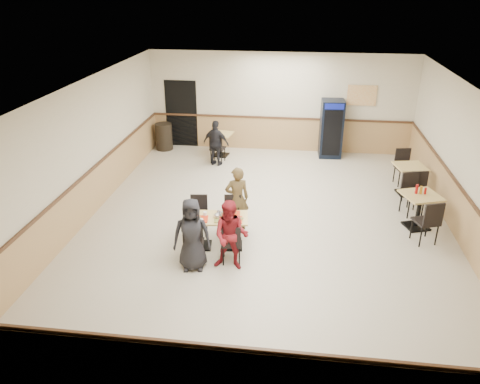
# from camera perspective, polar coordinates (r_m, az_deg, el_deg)

# --- Properties ---
(ground) EXTENTS (10.00, 10.00, 0.00)m
(ground) POSITION_cam_1_polar(r_m,az_deg,el_deg) (10.38, 3.21, -3.89)
(ground) COLOR beige
(ground) RESTS_ON ground
(room_shell) EXTENTS (10.00, 10.00, 10.00)m
(room_shell) POSITION_cam_1_polar(r_m,az_deg,el_deg) (12.50, 12.35, 3.57)
(room_shell) COLOR silver
(room_shell) RESTS_ON ground
(main_table) EXTENTS (1.31, 0.77, 0.67)m
(main_table) POSITION_cam_1_polar(r_m,az_deg,el_deg) (9.32, -2.90, -4.29)
(main_table) COLOR black
(main_table) RESTS_ON ground
(main_chairs) EXTENTS (1.27, 1.58, 0.85)m
(main_chairs) POSITION_cam_1_polar(r_m,az_deg,el_deg) (9.34, -3.17, -4.40)
(main_chairs) COLOR black
(main_chairs) RESTS_ON ground
(diner_woman_left) EXTENTS (0.75, 0.55, 1.40)m
(diner_woman_left) POSITION_cam_1_polar(r_m,az_deg,el_deg) (8.57, -5.89, -5.19)
(diner_woman_left) COLOR black
(diner_woman_left) RESTS_ON ground
(diner_woman_right) EXTENTS (0.69, 0.56, 1.36)m
(diner_woman_right) POSITION_cam_1_polar(r_m,az_deg,el_deg) (8.54, -1.11, -5.35)
(diner_woman_right) COLOR maroon
(diner_woman_right) RESTS_ON ground
(diner_man_opposite) EXTENTS (0.60, 0.48, 1.42)m
(diner_man_opposite) POSITION_cam_1_polar(r_m,az_deg,el_deg) (9.86, -0.37, -0.82)
(diner_man_opposite) COLOR #503F22
(diner_man_opposite) RESTS_ON ground
(lone_diner) EXTENTS (0.83, 0.51, 1.32)m
(lone_diner) POSITION_cam_1_polar(r_m,az_deg,el_deg) (13.42, -2.93, 5.96)
(lone_diner) COLOR black
(lone_diner) RESTS_ON ground
(tabletop_clutter) EXTENTS (1.10, 0.63, 0.12)m
(tabletop_clutter) POSITION_cam_1_polar(r_m,az_deg,el_deg) (9.17, -2.83, -3.08)
(tabletop_clutter) COLOR red
(tabletop_clutter) RESTS_ON main_table
(side_table_near) EXTENTS (0.93, 0.93, 0.78)m
(side_table_near) POSITION_cam_1_polar(r_m,az_deg,el_deg) (10.71, 21.03, -1.57)
(side_table_near) COLOR black
(side_table_near) RESTS_ON ground
(side_table_near_chair_south) EXTENTS (0.58, 0.58, 0.99)m
(side_table_near_chair_south) POSITION_cam_1_polar(r_m,az_deg,el_deg) (10.18, 21.72, -3.23)
(side_table_near_chair_south) COLOR black
(side_table_near_chair_south) RESTS_ON ground
(side_table_near_chair_north) EXTENTS (0.58, 0.58, 0.99)m
(side_table_near_chair_north) POSITION_cam_1_polar(r_m,az_deg,el_deg) (11.27, 20.37, -0.29)
(side_table_near_chair_north) COLOR black
(side_table_near_chair_north) RESTS_ON ground
(side_table_far) EXTENTS (0.83, 0.83, 0.75)m
(side_table_far) POSITION_cam_1_polar(r_m,az_deg,el_deg) (12.32, 19.91, 1.93)
(side_table_far) COLOR black
(side_table_far) RESTS_ON ground
(side_table_far_chair_south) EXTENTS (0.52, 0.52, 0.95)m
(side_table_far_chair_south) POSITION_cam_1_polar(r_m,az_deg,el_deg) (11.79, 20.44, 0.70)
(side_table_far_chair_south) COLOR black
(side_table_far_chair_south) RESTS_ON ground
(side_table_far_chair_north) EXTENTS (0.52, 0.52, 0.95)m
(side_table_far_chair_north) POSITION_cam_1_polar(r_m,az_deg,el_deg) (12.88, 19.40, 2.86)
(side_table_far_chair_north) COLOR black
(side_table_far_chair_north) RESTS_ON ground
(condiment_caddy) EXTENTS (0.23, 0.06, 0.20)m
(condiment_caddy) POSITION_cam_1_polar(r_m,az_deg,el_deg) (10.60, 21.10, 0.26)
(condiment_caddy) COLOR #A90C0C
(condiment_caddy) RESTS_ON side_table_near
(back_table) EXTENTS (0.75, 0.75, 0.71)m
(back_table) POSITION_cam_1_polar(r_m,az_deg,el_deg) (14.23, -2.34, 6.25)
(back_table) COLOR black
(back_table) RESTS_ON ground
(back_table_chair_lone) EXTENTS (0.47, 0.47, 0.89)m
(back_table_chair_lone) POSITION_cam_1_polar(r_m,az_deg,el_deg) (13.71, -2.73, 5.42)
(back_table_chair_lone) COLOR black
(back_table_chair_lone) RESTS_ON ground
(pepsi_cooler) EXTENTS (0.68, 0.69, 1.72)m
(pepsi_cooler) POSITION_cam_1_polar(r_m,az_deg,el_deg) (14.33, 11.06, 7.59)
(pepsi_cooler) COLOR black
(pepsi_cooler) RESTS_ON ground
(trash_bin) EXTENTS (0.53, 0.53, 0.83)m
(trash_bin) POSITION_cam_1_polar(r_m,az_deg,el_deg) (14.99, -9.25, 6.69)
(trash_bin) COLOR black
(trash_bin) RESTS_ON ground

